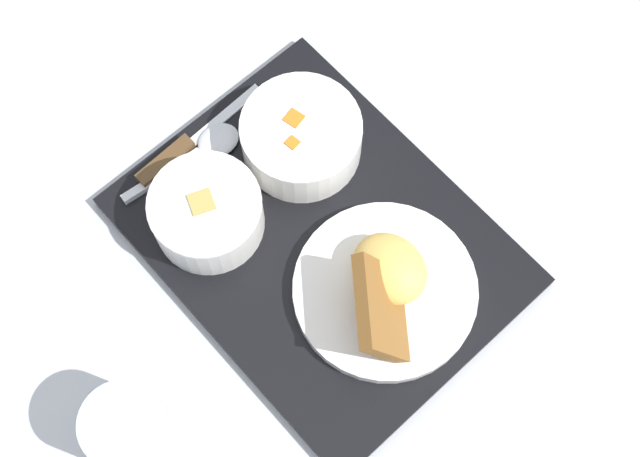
% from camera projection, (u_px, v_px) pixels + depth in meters
% --- Properties ---
extents(ground_plane, '(4.00, 4.00, 0.00)m').
position_uv_depth(ground_plane, '(320.00, 244.00, 0.94)').
color(ground_plane, silver).
extents(serving_tray, '(0.40, 0.32, 0.02)m').
position_uv_depth(serving_tray, '(320.00, 241.00, 0.93)').
color(serving_tray, black).
rests_on(serving_tray, ground_plane).
extents(bowl_salad, '(0.13, 0.13, 0.06)m').
position_uv_depth(bowl_salad, '(301.00, 136.00, 0.93)').
color(bowl_salad, white).
rests_on(bowl_salad, serving_tray).
extents(bowl_soup, '(0.12, 0.12, 0.06)m').
position_uv_depth(bowl_soup, '(207.00, 212.00, 0.90)').
color(bowl_soup, white).
rests_on(bowl_soup, serving_tray).
extents(plate_main, '(0.19, 0.19, 0.09)m').
position_uv_depth(plate_main, '(386.00, 287.00, 0.89)').
color(plate_main, white).
rests_on(plate_main, serving_tray).
extents(knife, '(0.03, 0.17, 0.02)m').
position_uv_depth(knife, '(175.00, 155.00, 0.95)').
color(knife, silver).
rests_on(knife, serving_tray).
extents(spoon, '(0.04, 0.14, 0.01)m').
position_uv_depth(spoon, '(201.00, 151.00, 0.95)').
color(spoon, silver).
rests_on(spoon, serving_tray).
extents(glass_water, '(0.08, 0.08, 0.09)m').
position_uv_depth(glass_water, '(132.00, 431.00, 0.83)').
color(glass_water, silver).
rests_on(glass_water, ground_plane).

